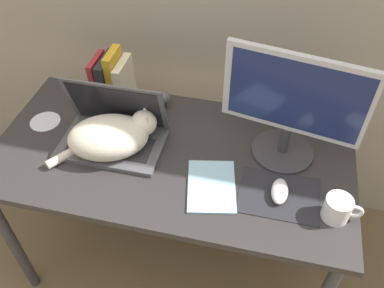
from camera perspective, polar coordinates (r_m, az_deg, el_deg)
desk at (r=1.57m, az=-2.85°, el=-3.30°), size 1.34×0.68×0.74m
laptop at (r=1.55m, az=-10.99°, el=1.64°), size 0.38×0.24×0.25m
cat at (r=1.50m, az=-11.24°, el=1.11°), size 0.37×0.29×0.15m
external_monitor at (r=1.40m, az=13.92°, el=5.24°), size 0.48×0.23×0.42m
mousepad at (r=1.41m, az=12.12°, el=-6.99°), size 0.27×0.21×0.00m
computer_mouse at (r=1.39m, az=12.20°, el=-6.49°), size 0.06×0.11×0.03m
book_row at (r=1.71m, az=-11.04°, el=8.83°), size 0.14×0.16×0.24m
notepad at (r=1.40m, az=2.76°, el=-5.90°), size 0.21×0.26×0.01m
webcam at (r=1.68m, az=-3.92°, el=6.45°), size 0.05×0.05×0.08m
mug at (r=1.37m, az=19.81°, el=-8.53°), size 0.12×0.09×0.08m
cd_disc at (r=1.74m, az=-19.91°, el=2.99°), size 0.12×0.12×0.00m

